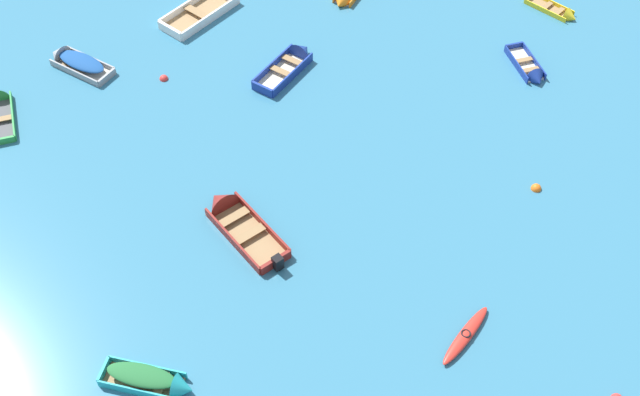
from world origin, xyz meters
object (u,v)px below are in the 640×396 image
object	(u,v)px
rowboat_maroon_back_row_left	(232,215)
rowboat_white_far_back	(218,0)
rowboat_deep_blue_midfield_left	(531,72)
mooring_buoy_between_boats_left	(536,189)
mooring_buoy_central	(164,79)
rowboat_yellow_distant_center	(561,13)
kayak_red_near_left	(466,335)
rowboat_deep_blue_cluster_outer	(294,60)
rowboat_grey_outer_left	(73,60)
rowboat_turquoise_outer_right	(156,381)

from	to	relation	value
rowboat_maroon_back_row_left	rowboat_white_far_back	bearing A→B (deg)	100.14
rowboat_deep_blue_midfield_left	mooring_buoy_between_boats_left	xyz separation A→B (m)	(-0.55, -7.12, -0.15)
rowboat_white_far_back	mooring_buoy_central	world-z (taller)	rowboat_white_far_back
rowboat_maroon_back_row_left	rowboat_white_far_back	size ratio (longest dim) A/B	0.89
rowboat_yellow_distant_center	mooring_buoy_central	world-z (taller)	rowboat_yellow_distant_center
rowboat_yellow_distant_center	rowboat_deep_blue_midfield_left	xyz separation A→B (m)	(-1.96, -4.67, 0.04)
mooring_buoy_central	kayak_red_near_left	bearing A→B (deg)	-44.84
rowboat_deep_blue_cluster_outer	rowboat_deep_blue_midfield_left	world-z (taller)	rowboat_deep_blue_cluster_outer
rowboat_grey_outer_left	kayak_red_near_left	bearing A→B (deg)	-38.25
rowboat_deep_blue_cluster_outer	rowboat_yellow_distant_center	xyz separation A→B (m)	(13.04, 4.52, -0.08)
rowboat_turquoise_outer_right	rowboat_deep_blue_midfield_left	distance (m)	22.18
rowboat_deep_blue_cluster_outer	rowboat_maroon_back_row_left	world-z (taller)	rowboat_maroon_back_row_left
rowboat_grey_outer_left	rowboat_deep_blue_midfield_left	world-z (taller)	rowboat_grey_outer_left
rowboat_turquoise_outer_right	rowboat_maroon_back_row_left	distance (m)	7.63
kayak_red_near_left	rowboat_grey_outer_left	xyz separation A→B (m)	(-17.55, 13.84, 0.13)
rowboat_grey_outer_left	rowboat_maroon_back_row_left	bearing A→B (deg)	-45.90
rowboat_grey_outer_left	rowboat_deep_blue_midfield_left	bearing A→B (deg)	1.39
mooring_buoy_central	rowboat_white_far_back	bearing A→B (deg)	73.90
rowboat_turquoise_outer_right	rowboat_yellow_distant_center	size ratio (longest dim) A/B	1.28
rowboat_white_far_back	mooring_buoy_between_boats_left	xyz separation A→B (m)	(14.74, -11.74, -0.22)
mooring_buoy_central	rowboat_turquoise_outer_right	bearing A→B (deg)	-80.58
rowboat_white_far_back	mooring_buoy_central	bearing A→B (deg)	-106.10
kayak_red_near_left	rowboat_deep_blue_midfield_left	world-z (taller)	rowboat_deep_blue_midfield_left
rowboat_grey_outer_left	rowboat_yellow_distant_center	size ratio (longest dim) A/B	1.35
kayak_red_near_left	mooring_buoy_between_boats_left	xyz separation A→B (m)	(3.29, 7.24, -0.13)
rowboat_deep_blue_cluster_outer	mooring_buoy_central	xyz separation A→B (m)	(-5.91, -1.42, -0.20)
kayak_red_near_left	rowboat_yellow_distant_center	world-z (taller)	rowboat_yellow_distant_center
mooring_buoy_central	rowboat_deep_blue_midfield_left	bearing A→B (deg)	4.29
rowboat_grey_outer_left	mooring_buoy_central	xyz separation A→B (m)	(4.40, -0.76, -0.27)
mooring_buoy_between_boats_left	rowboat_yellow_distant_center	bearing A→B (deg)	77.97
mooring_buoy_central	mooring_buoy_between_boats_left	size ratio (longest dim) A/B	0.93
rowboat_maroon_back_row_left	rowboat_deep_blue_midfield_left	xyz separation A→B (m)	(12.78, 9.40, -0.04)
kayak_red_near_left	rowboat_turquoise_outer_right	size ratio (longest dim) A/B	0.81
rowboat_yellow_distant_center	rowboat_turquoise_outer_right	bearing A→B (deg)	-127.25
rowboat_deep_blue_cluster_outer	rowboat_turquoise_outer_right	distance (m)	17.33
rowboat_turquoise_outer_right	rowboat_white_far_back	bearing A→B (deg)	92.35
rowboat_turquoise_outer_right	rowboat_grey_outer_left	xyz separation A→B (m)	(-6.98, 16.34, -0.02)
rowboat_deep_blue_midfield_left	mooring_buoy_central	size ratio (longest dim) A/B	7.38
rowboat_turquoise_outer_right	rowboat_yellow_distant_center	distance (m)	27.04
mooring_buoy_between_boats_left	rowboat_deep_blue_midfield_left	bearing A→B (deg)	85.58
rowboat_yellow_distant_center	mooring_buoy_between_boats_left	distance (m)	12.05
kayak_red_near_left	mooring_buoy_between_boats_left	bearing A→B (deg)	65.54
rowboat_deep_blue_cluster_outer	mooring_buoy_central	bearing A→B (deg)	-166.46
rowboat_grey_outer_left	rowboat_deep_blue_cluster_outer	bearing A→B (deg)	3.70
rowboat_white_far_back	mooring_buoy_between_boats_left	size ratio (longest dim) A/B	10.75
rowboat_grey_outer_left	rowboat_deep_blue_midfield_left	size ratio (longest dim) A/B	1.19
rowboat_turquoise_outer_right	mooring_buoy_central	size ratio (longest dim) A/B	8.30
rowboat_turquoise_outer_right	rowboat_deep_blue_midfield_left	size ratio (longest dim) A/B	1.13
rowboat_white_far_back	mooring_buoy_central	xyz separation A→B (m)	(-1.70, -5.90, -0.22)
rowboat_white_far_back	kayak_red_near_left	bearing A→B (deg)	-58.90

